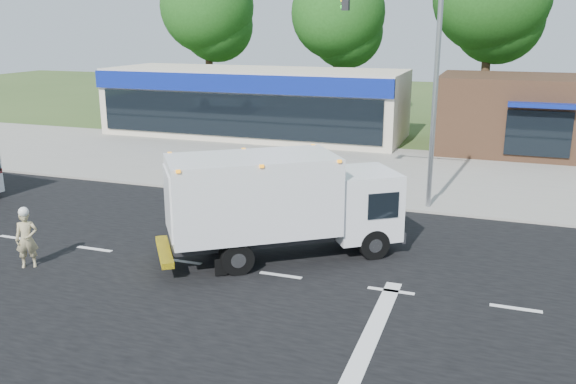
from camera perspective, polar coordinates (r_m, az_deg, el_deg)
name	(u,v)px	position (r m, az deg, el deg)	size (l,w,h in m)	color
ground	(281,276)	(16.65, -0.69, -7.84)	(120.00, 120.00, 0.00)	#385123
road_asphalt	(281,276)	(16.65, -0.69, -7.83)	(60.00, 14.00, 0.02)	black
sidewalk	(352,196)	(24.07, 6.03, -0.38)	(60.00, 2.40, 0.12)	gray
parking_apron	(381,166)	(29.59, 8.67, 2.42)	(60.00, 9.00, 0.02)	gray
lane_markings	(314,303)	(15.09, 2.41, -10.36)	(55.20, 7.00, 0.01)	silver
ems_box_truck	(279,199)	(17.36, -0.88, -0.66)	(6.88, 5.74, 3.07)	black
emergency_worker	(27,238)	(18.41, -23.27, -3.95)	(0.72, 0.67, 1.76)	tan
retail_strip_mall	(254,102)	(37.42, -3.19, 8.39)	(18.00, 6.20, 4.00)	beige
brown_storefront	(537,115)	(34.69, 22.26, 6.70)	(10.00, 6.70, 4.00)	#382316
traffic_signal_pole	(418,73)	(22.22, 12.03, 10.82)	(3.51, 0.25, 8.00)	gray
background_trees	(414,12)	(42.97, 11.70, 16.19)	(36.77, 7.39, 12.10)	#332114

